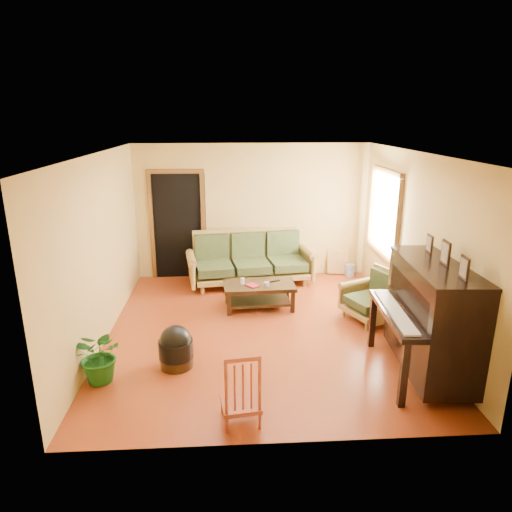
{
  "coord_description": "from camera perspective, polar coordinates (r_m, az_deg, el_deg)",
  "views": [
    {
      "loc": [
        -0.45,
        -6.22,
        3.07
      ],
      "look_at": [
        -0.06,
        0.2,
        1.1
      ],
      "focal_mm": 32.0,
      "sensor_mm": 36.0,
      "label": 1
    }
  ],
  "objects": [
    {
      "name": "floor",
      "position": [
        6.96,
        0.64,
        -9.17
      ],
      "size": [
        5.0,
        5.0,
        0.0
      ],
      "primitive_type": "plane",
      "color": "maroon",
      "rests_on": "ground"
    },
    {
      "name": "doorway",
      "position": [
        9.0,
        -9.75,
        3.64
      ],
      "size": [
        1.08,
        0.16,
        2.05
      ],
      "primitive_type": "cube",
      "color": "black",
      "rests_on": "floor"
    },
    {
      "name": "window",
      "position": [
        8.13,
        15.79,
        5.25
      ],
      "size": [
        0.12,
        1.36,
        1.46
      ],
      "primitive_type": "cube",
      "color": "white",
      "rests_on": "right_wall"
    },
    {
      "name": "sofa",
      "position": [
        8.61,
        -0.64,
        -0.36
      ],
      "size": [
        2.44,
        1.3,
        1.0
      ],
      "primitive_type": "cube",
      "rotation": [
        0.0,
        0.0,
        0.14
      ],
      "color": "olive",
      "rests_on": "floor"
    },
    {
      "name": "coffee_table",
      "position": [
        7.63,
        0.39,
        -4.98
      ],
      "size": [
        1.2,
        0.7,
        0.42
      ],
      "primitive_type": "cube",
      "rotation": [
        0.0,
        0.0,
        0.05
      ],
      "color": "black",
      "rests_on": "floor"
    },
    {
      "name": "armchair",
      "position": [
        7.33,
        14.11,
        -4.85
      ],
      "size": [
        1.02,
        1.04,
        0.81
      ],
      "primitive_type": "cube",
      "rotation": [
        0.0,
        0.0,
        0.4
      ],
      "color": "olive",
      "rests_on": "floor"
    },
    {
      "name": "piano",
      "position": [
        5.96,
        21.2,
        -7.49
      ],
      "size": [
        1.05,
        1.67,
        1.43
      ],
      "primitive_type": "cube",
      "rotation": [
        0.0,
        0.0,
        -0.06
      ],
      "color": "black",
      "rests_on": "floor"
    },
    {
      "name": "footstool",
      "position": [
        6.01,
        -9.95,
        -11.69
      ],
      "size": [
        0.56,
        0.56,
        0.42
      ],
      "primitive_type": "cylinder",
      "rotation": [
        0.0,
        0.0,
        -0.35
      ],
      "color": "black",
      "rests_on": "floor"
    },
    {
      "name": "red_chair",
      "position": [
        4.88,
        -1.98,
        -15.91
      ],
      "size": [
        0.45,
        0.48,
        0.84
      ],
      "primitive_type": "cube",
      "rotation": [
        0.0,
        0.0,
        0.14
      ],
      "color": "maroon",
      "rests_on": "floor"
    },
    {
      "name": "leaning_frame",
      "position": [
        9.35,
        10.19,
        -0.68
      ],
      "size": [
        0.41,
        0.13,
        0.54
      ],
      "primitive_type": "cube",
      "rotation": [
        0.0,
        0.0,
        -0.1
      ],
      "color": "gold",
      "rests_on": "floor"
    },
    {
      "name": "ceramic_crock",
      "position": [
        9.34,
        11.65,
        -1.72
      ],
      "size": [
        0.26,
        0.26,
        0.25
      ],
      "primitive_type": "cylinder",
      "rotation": [
        0.0,
        0.0,
        0.43
      ],
      "color": "#35549F",
      "rests_on": "floor"
    },
    {
      "name": "potted_plant",
      "position": [
        5.86,
        -18.82,
        -11.7
      ],
      "size": [
        0.77,
        0.72,
        0.69
      ],
      "primitive_type": "imported",
      "rotation": [
        0.0,
        0.0,
        -0.36
      ],
      "color": "#185418",
      "rests_on": "floor"
    },
    {
      "name": "book",
      "position": [
        7.4,
        -0.91,
        -3.84
      ],
      "size": [
        0.25,
        0.27,
        0.02
      ],
      "primitive_type": "imported",
      "rotation": [
        0.0,
        0.0,
        0.62
      ],
      "color": "maroon",
      "rests_on": "coffee_table"
    },
    {
      "name": "candle",
      "position": [
        7.52,
        -1.71,
        -3.14
      ],
      "size": [
        0.07,
        0.07,
        0.11
      ],
      "primitive_type": "cylinder",
      "rotation": [
        0.0,
        0.0,
        0.22
      ],
      "color": "silver",
      "rests_on": "coffee_table"
    },
    {
      "name": "glass_jar",
      "position": [
        7.46,
        1.31,
        -3.51
      ],
      "size": [
        0.1,
        0.1,
        0.06
      ],
      "primitive_type": "cylinder",
      "rotation": [
        0.0,
        0.0,
        -0.18
      ],
      "color": "silver",
      "rests_on": "coffee_table"
    },
    {
      "name": "remote",
      "position": [
        7.66,
        2.37,
        -3.13
      ],
      "size": [
        0.17,
        0.11,
        0.02
      ],
      "primitive_type": "cube",
      "rotation": [
        0.0,
        0.0,
        0.43
      ],
      "color": "black",
      "rests_on": "coffee_table"
    }
  ]
}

